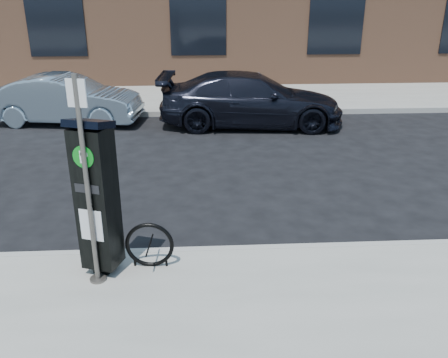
{
  "coord_description": "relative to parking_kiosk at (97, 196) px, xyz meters",
  "views": [
    {
      "loc": [
        -0.1,
        -5.8,
        3.53
      ],
      "look_at": [
        0.26,
        0.5,
        0.99
      ],
      "focal_mm": 38.0,
      "sensor_mm": 36.0,
      "label": 1
    }
  ],
  "objects": [
    {
      "name": "ground",
      "position": [
        1.34,
        0.48,
        -1.19
      ],
      "size": [
        120.0,
        120.0,
        0.0
      ],
      "primitive_type": "plane",
      "color": "black",
      "rests_on": "ground"
    },
    {
      "name": "sidewalk_far",
      "position": [
        1.34,
        14.48,
        -1.12
      ],
      "size": [
        60.0,
        12.0,
        0.15
      ],
      "primitive_type": "cube",
      "color": "gray",
      "rests_on": "ground"
    },
    {
      "name": "curb_near",
      "position": [
        1.34,
        0.46,
        -1.12
      ],
      "size": [
        60.0,
        0.12,
        0.16
      ],
      "primitive_type": "cube",
      "color": "#9E9B93",
      "rests_on": "ground"
    },
    {
      "name": "curb_far",
      "position": [
        1.34,
        8.5,
        -1.12
      ],
      "size": [
        60.0,
        0.12,
        0.16
      ],
      "primitive_type": "cube",
      "color": "#9E9B93",
      "rests_on": "ground"
    },
    {
      "name": "parking_kiosk",
      "position": [
        0.0,
        0.0,
        0.0
      ],
      "size": [
        0.58,
        0.54,
        2.03
      ],
      "rotation": [
        0.0,
        0.0,
        -0.34
      ],
      "color": "black",
      "rests_on": "sidewalk_near"
    },
    {
      "name": "sign_pole",
      "position": [
        -0.04,
        -0.22,
        0.22
      ],
      "size": [
        0.22,
        0.2,
        2.55
      ],
      "rotation": [
        0.0,
        0.0,
        -0.28
      ],
      "color": "#5C5851",
      "rests_on": "sidewalk_near"
    },
    {
      "name": "bike_rack",
      "position": [
        0.59,
        0.07,
        -0.74
      ],
      "size": [
        0.63,
        0.1,
        0.63
      ],
      "rotation": [
        0.0,
        0.0,
        -0.07
      ],
      "color": "black",
      "rests_on": "sidewalk_near"
    },
    {
      "name": "car_silver",
      "position": [
        -2.38,
        7.88,
        -0.52
      ],
      "size": [
        4.2,
        1.92,
        1.34
      ],
      "primitive_type": "imported",
      "rotation": [
        0.0,
        0.0,
        1.44
      ],
      "color": "#8AA0AF",
      "rests_on": "ground"
    },
    {
      "name": "car_dark",
      "position": [
        2.7,
        7.37,
        -0.47
      ],
      "size": [
        5.09,
        2.38,
        1.44
      ],
      "primitive_type": "imported",
      "rotation": [
        0.0,
        0.0,
        1.49
      ],
      "color": "black",
      "rests_on": "ground"
    }
  ]
}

